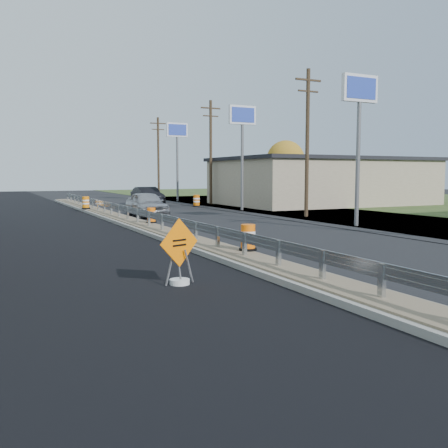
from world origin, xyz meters
name	(u,v)px	position (x,y,z in m)	size (l,w,h in m)	color
ground	(196,246)	(0.00, 0.00, 0.00)	(140.00, 140.00, 0.00)	black
milled_overlay	(46,227)	(-4.40, 10.00, 0.01)	(7.20, 120.00, 0.01)	black
median	(138,224)	(0.00, 8.00, 0.11)	(1.60, 55.00, 0.23)	gray
guardrail	(132,212)	(0.00, 9.00, 0.73)	(0.10, 46.15, 0.72)	silver
retail_building_near	(322,181)	(20.99, 20.00, 2.16)	(18.50, 12.50, 4.27)	tan
pylon_sign_south	(359,103)	(10.50, 3.00, 6.48)	(2.20, 0.30, 7.90)	slate
pylon_sign_mid	(242,125)	(10.50, 16.00, 6.48)	(2.20, 0.30, 7.90)	slate
pylon_sign_north	(177,137)	(10.50, 30.00, 6.48)	(2.20, 0.30, 7.90)	slate
utility_pole_smid	(307,140)	(11.50, 9.00, 4.93)	(1.90, 0.26, 9.40)	#473523
utility_pole_nmid	(211,150)	(11.50, 24.00, 4.93)	(1.90, 0.26, 9.40)	#473523
utility_pole_north	(158,156)	(11.50, 39.00, 4.93)	(1.90, 0.26, 9.40)	#473523
tree_far_yellow	(286,160)	(26.00, 34.00, 4.54)	(4.62, 4.62, 6.86)	#473523
caution_sign	(179,268)	(-3.00, -6.15, 0.43)	(1.15, 0.51, 1.67)	white
barrel_median_near	(248,238)	(0.55, -3.22, 0.65)	(0.59, 0.59, 0.87)	black
barrel_median_mid	(151,216)	(0.55, 7.35, 0.61)	(0.54, 0.54, 0.79)	black
barrel_median_far	(86,203)	(-0.55, 19.69, 0.66)	(0.62, 0.62, 0.91)	black
barrel_shoulder_mid	(196,201)	(9.20, 21.92, 0.48)	(0.68, 0.68, 1.00)	black
car_silver	(147,204)	(2.26, 13.70, 0.82)	(1.94, 4.81, 1.64)	#ADACB1
car_dark_mid	(147,196)	(5.95, 25.54, 0.82)	(1.73, 4.95, 1.63)	black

